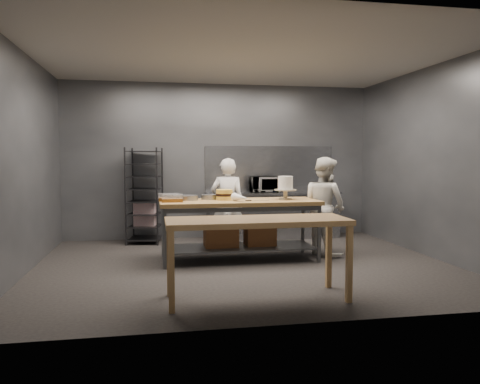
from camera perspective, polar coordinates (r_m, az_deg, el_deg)
The scene contains 16 objects.
ground at distance 6.94m, azimuth 0.51°, elevation -8.85°, with size 6.00×6.00×0.00m, color black.
back_wall at distance 9.22m, azimuth -2.45°, elevation 3.78°, with size 6.00×0.04×3.00m, color #4C4F54.
work_table at distance 7.17m, azimuth -0.17°, elevation -3.77°, with size 2.40×0.90×0.92m.
near_counter at distance 5.15m, azimuth 2.12°, elevation -4.21°, with size 2.00×0.70×0.90m.
back_counter at distance 9.17m, azimuth 4.06°, elevation -2.79°, with size 2.60×0.60×0.90m.
splashback_panel at distance 9.40m, azimuth 3.63°, elevation 2.87°, with size 2.60×0.02×0.90m, color slate.
speed_rack at distance 8.76m, azimuth -11.56°, elevation -0.54°, with size 0.70×0.74×1.75m.
chef_behind at distance 7.90m, azimuth -1.53°, elevation -1.51°, with size 0.57×0.37×1.56m, color silver.
chef_right at distance 7.66m, azimuth 10.26°, elevation -1.70°, with size 0.77×0.60×1.58m, color silver.
microwave at distance 9.08m, azimuth 3.03°, elevation 0.93°, with size 0.54×0.37×0.30m, color black.
frosted_cake_stand at distance 7.27m, azimuth 5.56°, elevation 0.84°, with size 0.34×0.34×0.36m.
layer_cake at distance 7.16m, azimuth -1.92°, elevation -0.34°, with size 0.25×0.25×0.16m.
cake_pans at distance 7.19m, azimuth -6.04°, elevation -0.68°, with size 0.79×0.38×0.07m.
piping_bag at distance 6.87m, azimuth 0.13°, elevation -0.70°, with size 0.12×0.12×0.38m, color white.
offset_spatula at distance 7.01m, azimuth 1.73°, elevation -1.05°, with size 0.36×0.02×0.02m.
pastry_clamshells at distance 7.01m, azimuth -8.48°, elevation -0.68°, with size 0.35×0.39×0.11m.
Camera 1 is at (-1.29, -6.63, 1.57)m, focal length 35.00 mm.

